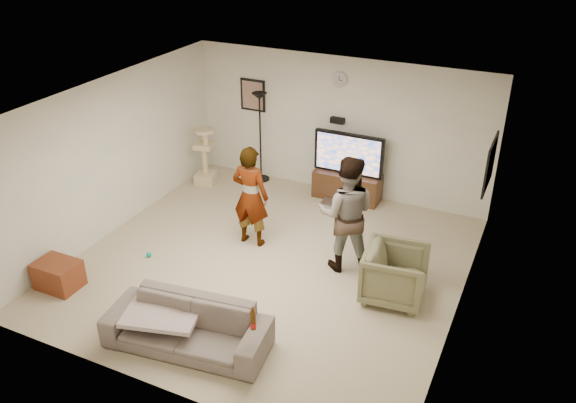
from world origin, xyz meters
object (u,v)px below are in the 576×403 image
at_px(tv_stand, 347,186).
at_px(beer_bottle, 253,320).
at_px(person_left, 251,196).
at_px(sofa, 187,326).
at_px(side_table, 58,275).
at_px(tv, 349,154).
at_px(armchair, 395,274).
at_px(floor_lamp, 260,138).
at_px(cat_tree, 204,156).
at_px(person_right, 346,214).

height_order(tv_stand, beer_bottle, beer_bottle).
bearing_deg(person_left, beer_bottle, 118.48).
height_order(tv_stand, sofa, sofa).
bearing_deg(side_table, person_left, 49.75).
xyz_separation_m(tv, armchair, (1.60, -2.52, -0.50)).
xyz_separation_m(floor_lamp, beer_bottle, (2.30, -4.57, -0.15)).
height_order(cat_tree, person_left, person_left).
bearing_deg(armchair, floor_lamp, 46.77).
relative_size(cat_tree, sofa, 0.57).
xyz_separation_m(cat_tree, armchair, (4.26, -1.98, -0.19)).
distance_m(tv, sofa, 4.58).
bearing_deg(cat_tree, tv, 11.56).
relative_size(tv_stand, beer_bottle, 4.80).
bearing_deg(tv_stand, person_right, -70.81).
bearing_deg(beer_bottle, cat_tree, 128.62).
bearing_deg(floor_lamp, armchair, -37.27).
distance_m(person_right, armchair, 1.10).
xyz_separation_m(tv, person_right, (0.73, -2.09, 0.00)).
distance_m(tv_stand, person_right, 2.30).
distance_m(tv_stand, beer_bottle, 4.58).
height_order(floor_lamp, beer_bottle, floor_lamp).
relative_size(sofa, side_table, 3.34).
xyz_separation_m(tv_stand, person_left, (-0.83, -2.07, 0.56)).
xyz_separation_m(tv_stand, sofa, (-0.38, -4.53, 0.04)).
bearing_deg(armchair, side_table, 106.20).
xyz_separation_m(floor_lamp, sofa, (1.39, -4.57, -0.57)).
height_order(tv, side_table, tv).
bearing_deg(person_left, sofa, 99.83).
bearing_deg(side_table, armchair, 22.15).
xyz_separation_m(person_left, person_right, (1.56, -0.02, 0.07)).
distance_m(person_right, side_table, 4.13).
relative_size(cat_tree, person_left, 0.69).
height_order(cat_tree, side_table, cat_tree).
relative_size(cat_tree, beer_bottle, 4.51).
relative_size(tv, beer_bottle, 5.03).
height_order(armchair, side_table, armchair).
height_order(person_right, side_table, person_right).
distance_m(sofa, beer_bottle, 1.00).
height_order(person_left, armchair, person_left).
bearing_deg(person_right, floor_lamp, -56.43).
xyz_separation_m(floor_lamp, person_left, (0.94, -2.11, -0.04)).
bearing_deg(beer_bottle, tv_stand, 96.69).
xyz_separation_m(tv, person_left, (-0.83, -2.07, -0.06)).
bearing_deg(tv, floor_lamp, 178.54).
xyz_separation_m(sofa, beer_bottle, (0.91, 0.00, 0.42)).
bearing_deg(sofa, tv_stand, 77.88).
bearing_deg(tv, sofa, -94.84).
relative_size(tv_stand, floor_lamp, 0.70).
bearing_deg(cat_tree, person_right, -24.55).
bearing_deg(person_left, tv, -112.50).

